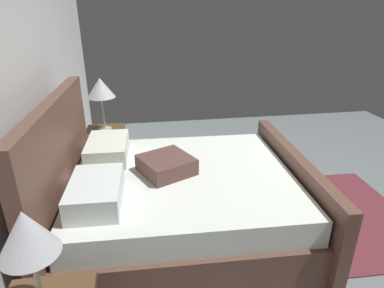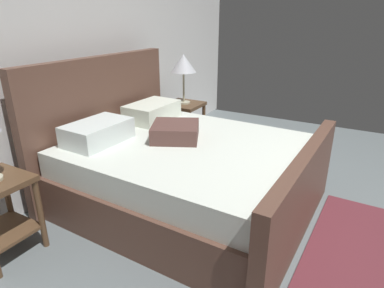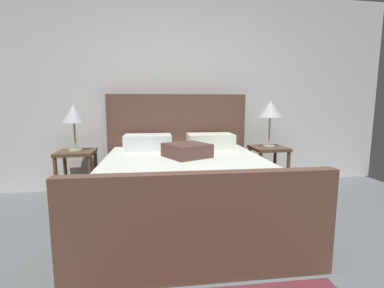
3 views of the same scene
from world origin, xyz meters
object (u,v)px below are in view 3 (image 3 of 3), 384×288
(bed, at_px, (185,184))
(table_lamp_right, at_px, (270,110))
(table_lamp_left, at_px, (74,115))
(nightstand_left, at_px, (77,167))
(nightstand_right, at_px, (268,161))

(bed, bearing_deg, table_lamp_right, 29.49)
(bed, relative_size, table_lamp_right, 3.55)
(table_lamp_left, bearing_deg, bed, -32.40)
(table_lamp_right, bearing_deg, table_lamp_left, 177.96)
(table_lamp_right, relative_size, table_lamp_left, 1.08)
(table_lamp_right, height_order, table_lamp_left, table_lamp_right)
(nightstand_left, bearing_deg, nightstand_right, -2.04)
(bed, xyz_separation_m, table_lamp_left, (-1.23, 0.78, 0.68))
(nightstand_left, distance_m, table_lamp_left, 0.63)
(nightstand_right, xyz_separation_m, table_lamp_left, (-2.46, 0.09, 0.63))
(bed, relative_size, nightstand_left, 3.61)
(table_lamp_right, bearing_deg, nightstand_left, 177.96)
(nightstand_right, relative_size, nightstand_left, 1.00)
(table_lamp_right, distance_m, nightstand_left, 2.56)
(table_lamp_left, bearing_deg, table_lamp_right, -2.04)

